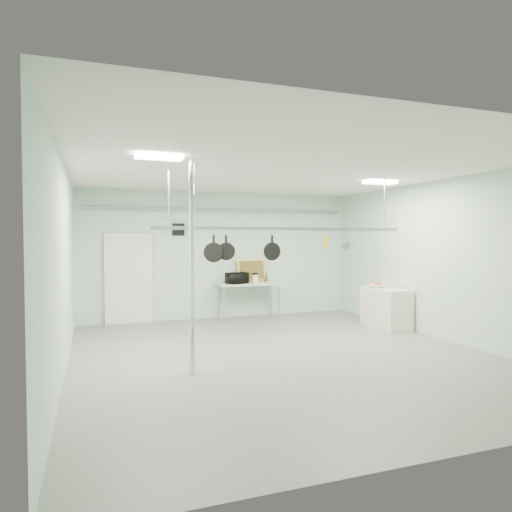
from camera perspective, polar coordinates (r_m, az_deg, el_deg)
name	(u,v)px	position (r m, az deg, el deg)	size (l,w,h in m)	color
floor	(282,354)	(8.16, 3.23, -12.17)	(8.00, 8.00, 0.00)	gray
ceiling	(282,171)	(7.99, 3.28, 10.59)	(7.00, 8.00, 0.02)	silver
back_wall	(221,255)	(11.69, -4.36, 0.10)	(7.00, 0.02, 3.20)	#AED1C2
right_wall	(443,260)	(9.81, 22.39, -0.45)	(0.02, 8.00, 3.20)	#AED1C2
door	(129,279)	(11.29, -15.64, -2.84)	(1.10, 0.10, 2.20)	silver
wall_vent	(178,229)	(11.43, -9.68, 3.29)	(0.30, 0.04, 0.30)	black
conduit_pipe	(222,210)	(11.62, -4.26, 5.76)	(0.07, 0.07, 6.60)	gray
chrome_pole	(192,267)	(6.84, -8.00, -1.37)	(0.08, 0.08, 3.20)	silver
prep_table	(248,286)	(11.55, -0.96, -3.74)	(1.60, 0.70, 0.91)	#B5D5BD
side_cabinet	(386,308)	(10.80, 15.94, -6.28)	(0.60, 1.20, 0.90)	silver
pot_rack	(286,227)	(8.26, 3.73, 3.62)	(4.80, 0.06, 1.00)	#B7B7BC
light_panel_left	(159,157)	(6.64, -12.04, 12.02)	(0.65, 0.30, 0.05)	white
light_panel_right	(380,182)	(9.66, 15.23, 8.87)	(0.65, 0.30, 0.05)	white
microwave	(237,278)	(11.35, -2.40, -2.77)	(0.50, 0.34, 0.28)	black
coffee_canister	(255,279)	(11.58, -0.09, -2.85)	(0.15, 0.15, 0.21)	white
painting_large	(252,270)	(11.86, -0.56, -1.82)	(0.78, 0.05, 0.58)	#B98831
painting_small	(261,277)	(11.96, 0.64, -2.58)	(0.30, 0.04, 0.25)	#331A11
fruit_bowl	(378,286)	(10.84, 14.95, -3.61)	(0.35, 0.35, 0.09)	white
skillet_left	(214,248)	(7.83, -5.32, 0.99)	(0.34, 0.06, 0.45)	black
skillet_mid	(226,247)	(7.88, -3.76, 1.12)	(0.31, 0.06, 0.42)	black
skillet_right	(272,247)	(8.16, 2.02, 1.11)	(0.32, 0.06, 0.43)	black
whisk	(298,244)	(8.36, 5.22, 1.52)	(0.16, 0.16, 0.32)	#AFAFB4
grater	(326,241)	(8.62, 8.73, 1.81)	(0.10, 0.02, 0.23)	gold
saucepan	(345,242)	(8.82, 11.12, 1.72)	(0.15, 0.08, 0.26)	silver
fruit_cluster	(378,284)	(10.83, 14.95, -3.40)	(0.24, 0.24, 0.09)	#AB0F13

